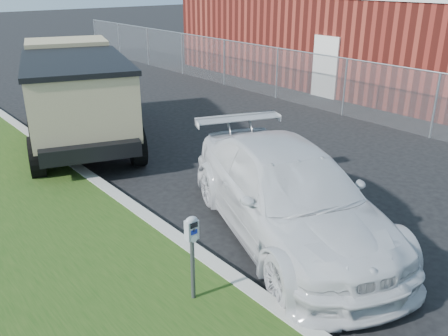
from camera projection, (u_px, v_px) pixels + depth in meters
ground at (315, 215)px, 8.92m from camera, size 120.00×120.00×0.00m
chainlink_fence at (277, 63)px, 16.99m from camera, size 0.06×30.06×30.00m
brick_building at (358, 26)px, 20.90m from camera, size 9.20×14.20×4.17m
parking_meter at (192, 241)px, 6.10m from camera, size 0.17×0.12×1.24m
white_wagon at (286, 192)px, 8.04m from camera, size 3.87×5.70×1.53m
dump_truck at (75, 89)px, 12.58m from camera, size 4.16×6.63×2.45m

